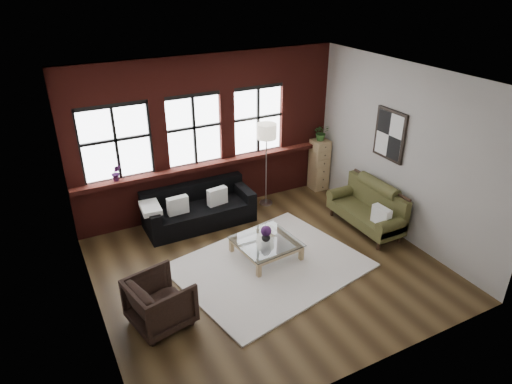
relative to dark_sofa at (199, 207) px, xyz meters
name	(u,v)px	position (x,y,z in m)	size (l,w,h in m)	color
floor	(267,267)	(0.49, -1.90, -0.39)	(5.50, 5.50, 0.00)	#392714
ceiling	(269,80)	(0.49, -1.90, 2.81)	(5.50, 5.50, 0.00)	white
wall_back	(208,135)	(0.49, 0.60, 1.21)	(5.50, 5.50, 0.00)	#AAA59E
wall_front	(375,268)	(0.49, -4.40, 1.21)	(5.50, 5.50, 0.00)	#AAA59E
wall_left	(85,225)	(-2.26, -1.90, 1.21)	(5.00, 5.00, 0.00)	#AAA59E
wall_right	(401,153)	(3.24, -1.90, 1.21)	(5.00, 5.00, 0.00)	#AAA59E
brick_backwall	(209,136)	(0.49, 0.54, 1.21)	(5.50, 0.12, 3.20)	#531913
sill_ledge	(212,164)	(0.49, 0.45, 0.65)	(5.50, 0.30, 0.08)	#531913
window_left	(116,144)	(-1.31, 0.55, 1.36)	(1.38, 0.10, 1.50)	black
window_mid	(194,131)	(0.19, 0.55, 1.36)	(1.38, 0.10, 1.50)	black
window_right	(257,121)	(1.59, 0.55, 1.36)	(1.38, 0.10, 1.50)	black
wall_poster	(390,135)	(3.21, -1.60, 1.46)	(0.05, 0.74, 0.94)	black
shag_rug	(270,266)	(0.53, -1.92, -0.37)	(3.00, 2.36, 0.03)	white
dark_sofa	(199,207)	(0.00, 0.00, 0.00)	(2.13, 0.86, 0.77)	black
pillow_a	(178,205)	(-0.46, -0.10, 0.19)	(0.40, 0.14, 0.34)	white
pillow_b	(217,196)	(0.35, -0.10, 0.19)	(0.40, 0.14, 0.34)	white
vintage_settee	(366,208)	(2.79, -1.66, 0.06)	(0.74, 1.67, 0.89)	#44431F
pillow_settee	(381,216)	(2.71, -2.17, 0.18)	(0.14, 0.38, 0.34)	white
armchair	(160,302)	(-1.51, -2.38, -0.01)	(0.80, 0.82, 0.75)	black
coffee_table	(266,249)	(0.62, -1.62, -0.23)	(1.01, 1.01, 0.34)	tan
vase	(266,237)	(0.62, -1.62, 0.03)	(0.16, 0.16, 0.16)	#B2B2B2
flowers	(266,231)	(0.62, -1.62, 0.14)	(0.19, 0.19, 0.19)	#441C52
drawer_chest	(319,165)	(3.02, 0.26, 0.20)	(0.36, 0.36, 1.17)	tan
potted_plant_top	(321,132)	(3.02, 0.26, 0.97)	(0.33, 0.29, 0.37)	#2D5923
floor_lamp	(266,162)	(1.58, 0.15, 0.59)	(0.40, 0.40, 1.95)	#A5A5A8
sill_plant	(116,173)	(-1.40, 0.42, 0.85)	(0.18, 0.14, 0.32)	#441C52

